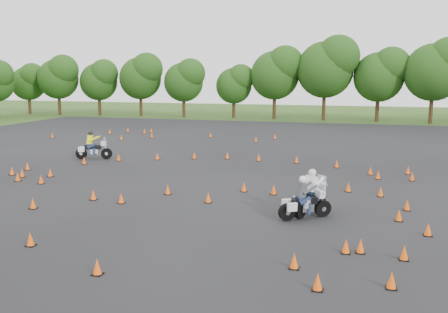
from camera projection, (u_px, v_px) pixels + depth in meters
ground at (202, 195)px, 23.73m from camera, size 140.00×140.00×0.00m
asphalt_pad at (233, 171)px, 29.44m from camera, size 62.00×62.00×0.00m
treeline at (328, 83)px, 55.14m from camera, size 87.08×32.31×11.05m
traffic_cones at (222, 169)px, 28.87m from camera, size 36.66×32.91×0.45m
rider_grey at (305, 197)px, 19.67m from camera, size 2.27×1.91×1.77m
rider_yellow at (94, 145)px, 33.42m from camera, size 2.56×1.33×1.89m
rider_white at (310, 191)px, 20.35m from camera, size 1.61×2.60×1.92m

